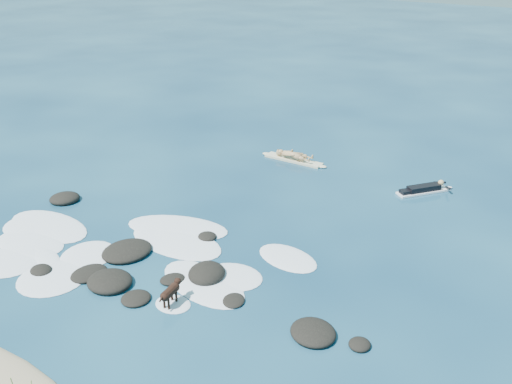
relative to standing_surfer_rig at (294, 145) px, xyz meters
The scene contains 6 objects.
ground 9.71m from the standing_surfer_rig, 80.71° to the right, with size 160.00×160.00×0.00m, color #0A2642.
reef_rocks 10.97m from the standing_surfer_rig, 85.17° to the right, with size 14.53×7.13×0.51m.
breaking_foam 10.57m from the standing_surfer_rig, 94.59° to the right, with size 11.47×7.38×0.12m.
standing_surfer_rig is the anchor object (origin of this frame).
paddling_surfer_rig 6.30m from the standing_surfer_rig, ahead, with size 1.89×2.28×0.44m.
dog 12.13m from the standing_surfer_rig, 75.95° to the right, with size 0.40×1.13×0.72m.
Camera 1 is at (10.98, -12.04, 9.68)m, focal length 40.00 mm.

